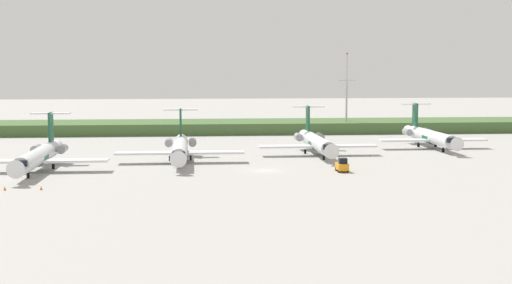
# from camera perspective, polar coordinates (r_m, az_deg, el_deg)

# --- Properties ---
(ground_plane) EXTENTS (500.00, 500.00, 0.00)m
(ground_plane) POSITION_cam_1_polar(r_m,az_deg,el_deg) (146.55, -0.46, -0.64)
(ground_plane) COLOR #9E9B96
(grass_berm) EXTENTS (320.00, 20.00, 2.91)m
(grass_berm) POSITION_cam_1_polar(r_m,az_deg,el_deg) (187.45, -1.48, 1.24)
(grass_berm) COLOR #426033
(grass_berm) RESTS_ON ground
(regional_jet_nearest) EXTENTS (22.81, 31.00, 9.00)m
(regional_jet_nearest) POSITION_cam_1_polar(r_m,az_deg,el_deg) (121.71, -17.03, -1.04)
(regional_jet_nearest) COLOR silver
(regional_jet_nearest) RESTS_ON ground
(regional_jet_second) EXTENTS (22.81, 31.00, 9.00)m
(regional_jet_second) POSITION_cam_1_polar(r_m,az_deg,el_deg) (128.28, -6.13, -0.47)
(regional_jet_second) COLOR silver
(regional_jet_second) RESTS_ON ground
(regional_jet_third) EXTENTS (22.81, 31.00, 9.00)m
(regional_jet_third) POSITION_cam_1_polar(r_m,az_deg,el_deg) (138.75, 4.86, 0.02)
(regional_jet_third) COLOR silver
(regional_jet_third) RESTS_ON ground
(regional_jet_fourth) EXTENTS (22.81, 31.00, 9.00)m
(regional_jet_fourth) POSITION_cam_1_polar(r_m,az_deg,el_deg) (154.48, 13.80, 0.47)
(regional_jet_fourth) COLOR silver
(regional_jet_fourth) RESTS_ON ground
(antenna_mast) EXTENTS (4.40, 0.50, 20.88)m
(antenna_mast) POSITION_cam_1_polar(r_m,az_deg,el_deg) (187.61, 7.28, 3.42)
(antenna_mast) COLOR #B2B2B7
(antenna_mast) RESTS_ON ground
(baggage_tug) EXTENTS (1.72, 3.20, 2.30)m
(baggage_tug) POSITION_cam_1_polar(r_m,az_deg,el_deg) (116.42, 6.92, -1.89)
(baggage_tug) COLOR orange
(baggage_tug) RESTS_ON ground
(safety_cone_mid_marker) EXTENTS (0.44, 0.44, 0.55)m
(safety_cone_mid_marker) POSITION_cam_1_polar(r_m,az_deg,el_deg) (104.05, -19.52, -3.53)
(safety_cone_mid_marker) COLOR orange
(safety_cone_mid_marker) RESTS_ON ground
(safety_cone_rear_marker) EXTENTS (0.44, 0.44, 0.55)m
(safety_cone_rear_marker) POSITION_cam_1_polar(r_m,az_deg,el_deg) (102.81, -16.86, -3.56)
(safety_cone_rear_marker) COLOR orange
(safety_cone_rear_marker) RESTS_ON ground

